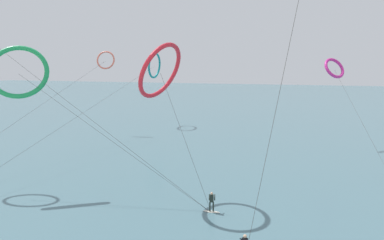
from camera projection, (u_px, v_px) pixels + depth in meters
The scene contains 7 objects.
sea_water at pixel (268, 102), 111.21m from camera, with size 400.00×200.00×0.08m, color #476B75.
surfer_ivory at pixel (212, 203), 28.34m from camera, with size 1.40×0.62×1.70m.
kite_crimson at pixel (160, 71), 30.14m from camera, with size 7.11×5.78×13.96m.
kite_teal at pixel (154, 66), 68.12m from camera, with size 1.18×51.07×14.40m.
kite_emerald at pixel (19, 72), 32.13m from camera, with size 21.53×5.11×13.90m.
kite_coral at pixel (105, 60), 60.31m from camera, with size 3.40×38.90×14.39m.
kite_magenta at pixel (334, 68), 50.78m from camera, with size 6.89×17.53×13.06m.
Camera 1 is at (8.40, -4.13, 12.08)m, focal length 32.44 mm.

